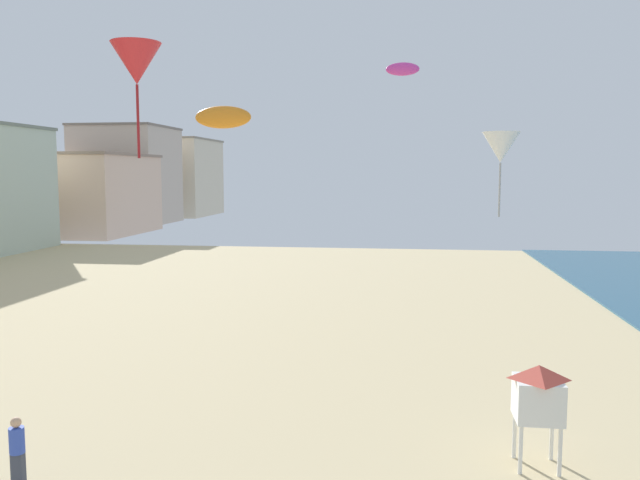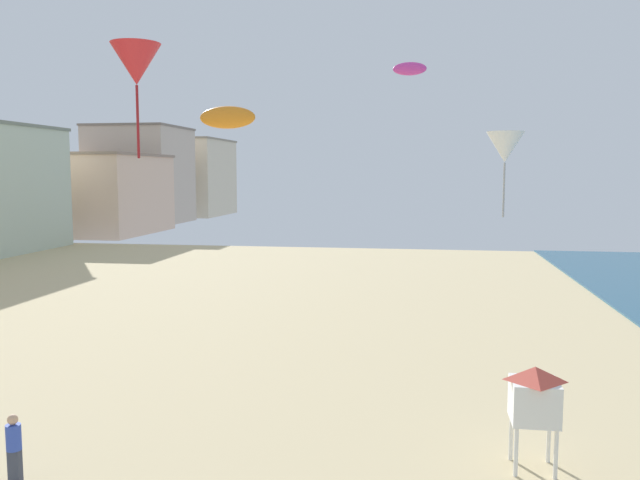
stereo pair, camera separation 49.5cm
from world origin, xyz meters
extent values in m
cube|color=beige|center=(-31.79, 70.39, 4.54)|extent=(16.38, 15.55, 9.07)
cube|color=#89715E|center=(-31.79, 70.39, 9.22)|extent=(16.71, 15.86, 0.30)
cube|color=#C6B29E|center=(-31.79, 86.35, 6.69)|extent=(11.59, 12.82, 13.39)
cube|color=slate|center=(-31.79, 86.35, 13.54)|extent=(11.83, 13.08, 0.30)
cube|color=beige|center=(-31.79, 104.04, 6.24)|extent=(13.06, 15.75, 12.49)
cube|color=gray|center=(-31.79, 104.04, 12.64)|extent=(13.32, 16.07, 0.30)
cube|color=#383D4C|center=(-1.13, 12.07, 0.40)|extent=(0.28, 0.18, 0.80)
cylinder|color=#334CB2|center=(-1.13, 12.07, 1.10)|extent=(0.34, 0.34, 0.60)
sphere|color=tan|center=(-1.13, 12.07, 1.52)|extent=(0.24, 0.24, 0.24)
cylinder|color=white|center=(10.35, 14.26, 0.60)|extent=(0.10, 0.10, 1.20)
cylinder|color=white|center=(11.25, 14.26, 0.60)|extent=(0.10, 0.10, 1.20)
cylinder|color=white|center=(10.35, 15.16, 0.60)|extent=(0.10, 0.10, 1.20)
cylinder|color=white|center=(11.25, 15.16, 0.60)|extent=(0.10, 0.10, 1.20)
cube|color=white|center=(10.80, 14.71, 1.70)|extent=(1.10, 1.10, 1.00)
pyramid|color=#D14C3D|center=(10.80, 14.71, 2.38)|extent=(1.10, 1.10, 0.35)
ellipsoid|color=#DB3D9E|center=(7.21, 35.66, 12.84)|extent=(1.85, 0.51, 0.72)
cone|color=red|center=(-0.07, 16.84, 10.23)|extent=(1.43, 1.43, 1.17)
cylinder|color=maroon|center=(-0.07, 16.84, 8.61)|extent=(0.08, 0.08, 2.08)
cone|color=white|center=(11.20, 25.37, 8.15)|extent=(1.47, 1.47, 1.20)
cylinder|color=#A4A4A4|center=(11.20, 25.37, 6.48)|extent=(0.08, 0.08, 2.14)
ellipsoid|color=orange|center=(-0.21, 25.95, 9.49)|extent=(2.44, 0.68, 0.95)
camera|label=1|loc=(7.61, -0.99, 7.15)|focal=36.28mm
camera|label=2|loc=(8.10, -0.92, 7.15)|focal=36.28mm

